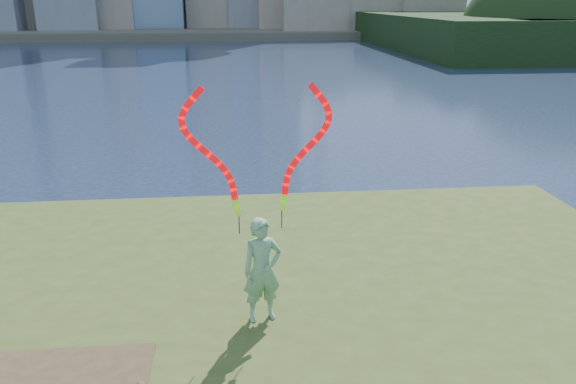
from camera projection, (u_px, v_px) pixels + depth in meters
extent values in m
plane|color=#19253E|center=(203.00, 326.00, 10.47)|extent=(320.00, 320.00, 0.00)
cube|color=#3B4C1B|center=(195.00, 384.00, 8.27)|extent=(17.00, 15.00, 0.30)
cube|color=#3B4C1B|center=(195.00, 361.00, 8.37)|extent=(14.00, 12.00, 0.30)
cube|color=#504B3B|center=(225.00, 30.00, 99.63)|extent=(320.00, 40.00, 1.20)
imported|color=#186C1E|center=(262.00, 270.00, 8.96)|extent=(0.72, 0.56, 1.75)
cylinder|color=black|center=(239.00, 225.00, 8.70)|extent=(0.02, 0.02, 0.30)
cylinder|color=black|center=(282.00, 219.00, 8.92)|extent=(0.02, 0.02, 0.30)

